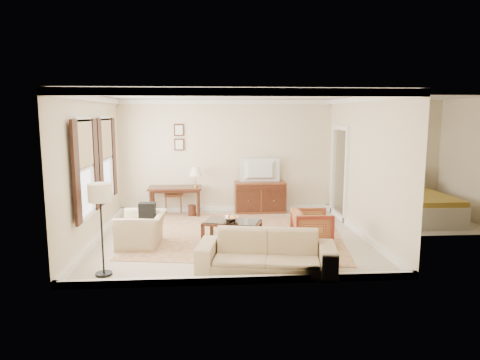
{
  "coord_description": "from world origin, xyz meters",
  "views": [
    {
      "loc": [
        -0.44,
        -8.56,
        2.52
      ],
      "look_at": [
        0.2,
        0.3,
        1.15
      ],
      "focal_mm": 32.0,
      "sensor_mm": 36.0,
      "label": 1
    }
  ],
  "objects": [
    {
      "name": "backpack",
      "position": [
        -1.66,
        -0.32,
        0.67
      ],
      "size": [
        0.23,
        0.33,
        0.4
      ],
      "primitive_type": "cube",
      "rotation": [
        0.0,
        0.0,
        -1.62
      ],
      "color": "black",
      "rests_on": "club_armchair"
    },
    {
      "name": "room_shell",
      "position": [
        0.0,
        0.0,
        2.47
      ],
      "size": [
        5.51,
        5.01,
        2.91
      ],
      "color": "beige",
      "rests_on": "ground"
    },
    {
      "name": "writing_desk",
      "position": [
        -1.3,
        2.07,
        0.61
      ],
      "size": [
        1.31,
        0.66,
        0.72
      ],
      "color": "#441F13",
      "rests_on": "room_shell"
    },
    {
      "name": "annex_bedroom",
      "position": [
        4.49,
        1.15,
        0.34
      ],
      "size": [
        3.0,
        2.7,
        2.9
      ],
      "color": "beige",
      "rests_on": "ground"
    },
    {
      "name": "fruit_bowl",
      "position": [
        -0.04,
        -0.42,
        0.51
      ],
      "size": [
        0.42,
        0.42,
        0.1
      ],
      "primitive_type": "imported",
      "color": "silver",
      "rests_on": "coffee_table"
    },
    {
      "name": "club_armchair",
      "position": [
        -1.75,
        -0.44,
        0.43
      ],
      "size": [
        0.7,
        1.02,
        0.86
      ],
      "primitive_type": "imported",
      "rotation": [
        0.0,
        0.0,
        -1.63
      ],
      "color": "tan",
      "rests_on": "room_shell"
    },
    {
      "name": "tv",
      "position": [
        0.86,
        2.2,
        1.29
      ],
      "size": [
        0.98,
        0.56,
        0.13
      ],
      "primitive_type": "imported",
      "rotation": [
        0.0,
        0.0,
        3.14
      ],
      "color": "black",
      "rests_on": "sideboard"
    },
    {
      "name": "sideboard",
      "position": [
        0.86,
        2.22,
        0.4
      ],
      "size": [
        1.3,
        0.5,
        0.8
      ],
      "primitive_type": "cube",
      "color": "brown",
      "rests_on": "room_shell"
    },
    {
      "name": "window_front",
      "position": [
        -2.7,
        -0.7,
        1.55
      ],
      "size": [
        0.12,
        1.56,
        1.8
      ],
      "primitive_type": null,
      "color": "#CCB284",
      "rests_on": "room_shell"
    },
    {
      "name": "desk_chair",
      "position": [
        -1.37,
        2.42,
        0.53
      ],
      "size": [
        0.55,
        0.55,
        1.05
      ],
      "primitive_type": null,
      "rotation": [
        0.0,
        0.0,
        -0.25
      ],
      "color": "brown",
      "rests_on": "room_shell"
    },
    {
      "name": "framed_prints",
      "position": [
        -1.2,
        2.47,
        1.94
      ],
      "size": [
        0.25,
        0.04,
        0.68
      ],
      "primitive_type": null,
      "color": "#441F13",
      "rests_on": "room_shell"
    },
    {
      "name": "striped_armchair",
      "position": [
        1.54,
        -0.59,
        0.37
      ],
      "size": [
        0.7,
        0.75,
        0.75
      ],
      "primitive_type": "imported",
      "rotation": [
        0.0,
        0.0,
        1.54
      ],
      "color": "maroon",
      "rests_on": "room_shell"
    },
    {
      "name": "rug",
      "position": [
        0.17,
        0.16,
        0.01
      ],
      "size": [
        4.72,
        4.21,
        0.01
      ],
      "primitive_type": "cube",
      "rotation": [
        0.0,
        0.0,
        -0.15
      ],
      "color": "brown",
      "rests_on": "room_shell"
    },
    {
      "name": "coffee_table",
      "position": [
        -0.01,
        -0.42,
        0.35
      ],
      "size": [
        1.23,
        0.93,
        0.46
      ],
      "rotation": [
        0.0,
        0.0,
        -0.31
      ],
      "color": "#441F13",
      "rests_on": "room_shell"
    },
    {
      "name": "sofa",
      "position": [
        0.46,
        -1.97,
        0.43
      ],
      "size": [
        2.29,
        1.02,
        0.86
      ],
      "primitive_type": "imported",
      "rotation": [
        0.0,
        0.0,
        -0.17
      ],
      "color": "tan",
      "rests_on": "room_shell"
    },
    {
      "name": "desk_lamp",
      "position": [
        -0.79,
        2.07,
        0.97
      ],
      "size": [
        0.32,
        0.32,
        0.5
      ],
      "primitive_type": null,
      "color": "silver",
      "rests_on": "writing_desk"
    },
    {
      "name": "book_a",
      "position": [
        -0.08,
        -0.41,
        0.18
      ],
      "size": [
        0.28,
        0.1,
        0.38
      ],
      "primitive_type": "imported",
      "rotation": [
        0.0,
        0.0,
        -0.24
      ],
      "color": "brown",
      "rests_on": "coffee_table"
    },
    {
      "name": "window_rear",
      "position": [
        -2.7,
        0.9,
        1.55
      ],
      "size": [
        0.12,
        1.56,
        1.8
      ],
      "primitive_type": null,
      "color": "#CCB284",
      "rests_on": "room_shell"
    },
    {
      "name": "doorway",
      "position": [
        2.71,
        1.5,
        1.08
      ],
      "size": [
        0.1,
        1.12,
        2.25
      ],
      "primitive_type": null,
      "color": "white",
      "rests_on": "room_shell"
    },
    {
      "name": "floor_lamp",
      "position": [
        -2.13,
        -1.96,
        1.22
      ],
      "size": [
        0.36,
        0.36,
        1.47
      ],
      "color": "black",
      "rests_on": "room_shell"
    },
    {
      "name": "book_b",
      "position": [
        0.24,
        -0.49,
        0.18
      ],
      "size": [
        0.21,
        0.22,
        0.38
      ],
      "primitive_type": "imported",
      "rotation": [
        0.0,
        0.0,
        -0.81
      ],
      "color": "brown",
      "rests_on": "coffee_table"
    }
  ]
}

